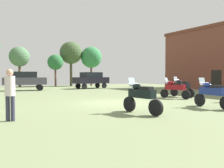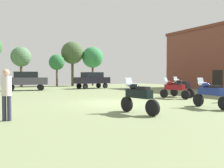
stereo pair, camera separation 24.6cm
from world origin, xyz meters
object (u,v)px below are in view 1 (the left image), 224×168
at_px(motorcycle_2, 141,96).
at_px(person_1, 10,91).
at_px(tree_6, 91,57).
at_px(motorcycle_5, 212,93).
at_px(tree_3, 19,57).
at_px(car_3, 25,80).
at_px(tree_7, 71,53).
at_px(tree_1, 55,62).
at_px(car_2, 91,79).
at_px(motorcycle_7, 182,87).
at_px(motorcycle_6, 175,88).

bearing_deg(motorcycle_2, person_1, 158.34).
bearing_deg(tree_6, person_1, -121.60).
xyz_separation_m(motorcycle_5, tree_3, (-4.48, 26.88, 3.44)).
bearing_deg(car_3, tree_7, -36.24).
distance_m(tree_3, tree_6, 10.49).
relative_size(motorcycle_2, tree_1, 0.46).
relative_size(person_1, tree_3, 0.32).
bearing_deg(tree_3, motorcycle_5, -80.54).
xyz_separation_m(car_3, person_1, (-3.56, -16.90, -0.11)).
bearing_deg(tree_1, motorcycle_2, -99.44).
bearing_deg(person_1, motorcycle_2, -164.99).
relative_size(car_2, tree_3, 0.81).
height_order(car_2, car_3, same).
distance_m(tree_6, tree_7, 3.21).
bearing_deg(motorcycle_2, car_3, 85.27).
bearing_deg(motorcycle_2, motorcycle_7, 22.30).
distance_m(motorcycle_2, person_1, 5.01).
distance_m(motorcycle_6, motorcycle_7, 1.46).
height_order(tree_3, tree_7, tree_7).
height_order(motorcycle_5, tree_7, tree_7).
bearing_deg(person_1, motorcycle_5, -162.13).
distance_m(motorcycle_7, tree_7, 22.08).
xyz_separation_m(motorcycle_6, car_3, (-7.28, 14.14, 0.46)).
xyz_separation_m(motorcycle_7, car_2, (-0.82, 13.66, 0.43)).
xyz_separation_m(motorcycle_6, tree_1, (-1.77, 21.31, 2.78)).
bearing_deg(tree_6, tree_7, 163.26).
bearing_deg(tree_7, car_2, -93.05).
xyz_separation_m(motorcycle_2, motorcycle_5, (4.00, -0.44, -0.00)).
distance_m(car_3, person_1, 17.27).
height_order(motorcycle_5, tree_6, tree_6).
relative_size(tree_6, tree_7, 0.90).
height_order(motorcycle_7, tree_7, tree_7).
relative_size(motorcycle_5, tree_1, 0.48).
bearing_deg(motorcycle_7, tree_7, 89.31).
bearing_deg(motorcycle_5, motorcycle_2, 179.83).
height_order(motorcycle_6, person_1, person_1).
height_order(person_1, tree_7, tree_7).
bearing_deg(tree_3, tree_7, -2.81).
bearing_deg(tree_3, car_2, -50.14).
height_order(motorcycle_6, tree_1, tree_1).
bearing_deg(motorcycle_2, tree_7, 66.24).
bearing_deg(tree_7, tree_6, -16.74).
height_order(car_3, tree_3, tree_3).
height_order(person_1, tree_3, tree_3).
relative_size(motorcycle_2, motorcycle_6, 0.98).
bearing_deg(tree_3, motorcycle_6, -74.07).
xyz_separation_m(car_3, tree_6, (11.25, 7.17, 3.27)).
relative_size(motorcycle_6, car_2, 0.48).
relative_size(motorcycle_2, motorcycle_5, 0.95).
relative_size(motorcycle_2, person_1, 1.17).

